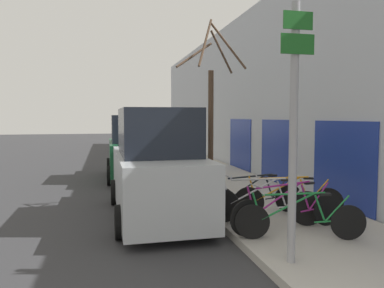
{
  "coord_description": "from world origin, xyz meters",
  "views": [
    {
      "loc": [
        -1.28,
        -1.49,
        2.32
      ],
      "look_at": [
        0.72,
        7.11,
        1.68
      ],
      "focal_mm": 35.0,
      "sensor_mm": 36.0,
      "label": 1
    }
  ],
  "objects_px": {
    "street_tree": "(211,118)",
    "pedestrian_near": "(200,149)",
    "signpost": "(294,127)",
    "parked_car_1": "(133,150)",
    "bicycle_0": "(300,219)",
    "bicycle_1": "(289,210)",
    "bicycle_2": "(264,204)",
    "bicycle_3": "(288,200)",
    "bicycle_4": "(255,197)",
    "parked_car_0": "(156,169)"
  },
  "relations": [
    {
      "from": "street_tree",
      "to": "pedestrian_near",
      "type": "bearing_deg",
      "value": 79.48
    },
    {
      "from": "signpost",
      "to": "pedestrian_near",
      "type": "xyz_separation_m",
      "value": [
        0.83,
        8.77,
        -1.08
      ]
    },
    {
      "from": "signpost",
      "to": "parked_car_1",
      "type": "bearing_deg",
      "value": 100.29
    },
    {
      "from": "bicycle_0",
      "to": "bicycle_1",
      "type": "distance_m",
      "value": 0.52
    },
    {
      "from": "signpost",
      "to": "bicycle_2",
      "type": "relative_size",
      "value": 1.71
    },
    {
      "from": "signpost",
      "to": "bicycle_3",
      "type": "distance_m",
      "value": 2.99
    },
    {
      "from": "parked_car_1",
      "to": "bicycle_4",
      "type": "bearing_deg",
      "value": -70.65
    },
    {
      "from": "bicycle_0",
      "to": "street_tree",
      "type": "bearing_deg",
      "value": 25.06
    },
    {
      "from": "bicycle_4",
      "to": "parked_car_0",
      "type": "height_order",
      "value": "parked_car_0"
    },
    {
      "from": "signpost",
      "to": "bicycle_4",
      "type": "distance_m",
      "value": 3.19
    },
    {
      "from": "parked_car_0",
      "to": "pedestrian_near",
      "type": "relative_size",
      "value": 2.88
    },
    {
      "from": "pedestrian_near",
      "to": "street_tree",
      "type": "distance_m",
      "value": 4.63
    },
    {
      "from": "bicycle_2",
      "to": "parked_car_0",
      "type": "xyz_separation_m",
      "value": [
        -1.97,
        1.58,
        0.57
      ]
    },
    {
      "from": "signpost",
      "to": "street_tree",
      "type": "distance_m",
      "value": 4.38
    },
    {
      "from": "signpost",
      "to": "bicycle_4",
      "type": "xyz_separation_m",
      "value": [
        0.55,
        2.69,
        -1.64
      ]
    },
    {
      "from": "bicycle_4",
      "to": "street_tree",
      "type": "relative_size",
      "value": 0.49
    },
    {
      "from": "parked_car_1",
      "to": "pedestrian_near",
      "type": "relative_size",
      "value": 2.59
    },
    {
      "from": "bicycle_3",
      "to": "pedestrian_near",
      "type": "distance_m",
      "value": 6.56
    },
    {
      "from": "parked_car_0",
      "to": "signpost",
      "type": "bearing_deg",
      "value": -66.89
    },
    {
      "from": "bicycle_0",
      "to": "bicycle_3",
      "type": "distance_m",
      "value": 1.42
    },
    {
      "from": "parked_car_0",
      "to": "parked_car_1",
      "type": "xyz_separation_m",
      "value": [
        -0.11,
        5.57,
        -0.06
      ]
    },
    {
      "from": "parked_car_0",
      "to": "pedestrian_near",
      "type": "distance_m",
      "value": 5.76
    },
    {
      "from": "bicycle_1",
      "to": "bicycle_3",
      "type": "bearing_deg",
      "value": -34.88
    },
    {
      "from": "bicycle_0",
      "to": "bicycle_3",
      "type": "xyz_separation_m",
      "value": [
        0.46,
        1.34,
        0.02
      ]
    },
    {
      "from": "parked_car_1",
      "to": "bicycle_0",
      "type": "bearing_deg",
      "value": -73.93
    },
    {
      "from": "bicycle_4",
      "to": "street_tree",
      "type": "height_order",
      "value": "street_tree"
    },
    {
      "from": "bicycle_2",
      "to": "pedestrian_near",
      "type": "height_order",
      "value": "pedestrian_near"
    },
    {
      "from": "bicycle_1",
      "to": "parked_car_0",
      "type": "height_order",
      "value": "parked_car_0"
    },
    {
      "from": "parked_car_1",
      "to": "bicycle_1",
      "type": "bearing_deg",
      "value": -72.56
    },
    {
      "from": "bicycle_1",
      "to": "bicycle_3",
      "type": "height_order",
      "value": "bicycle_1"
    },
    {
      "from": "bicycle_3",
      "to": "parked_car_1",
      "type": "xyz_separation_m",
      "value": [
        -2.77,
        6.86,
        0.53
      ]
    },
    {
      "from": "bicycle_3",
      "to": "street_tree",
      "type": "bearing_deg",
      "value": 43.83
    },
    {
      "from": "bicycle_0",
      "to": "parked_car_0",
      "type": "height_order",
      "value": "parked_car_0"
    },
    {
      "from": "bicycle_2",
      "to": "pedestrian_near",
      "type": "relative_size",
      "value": 1.37
    },
    {
      "from": "bicycle_1",
      "to": "bicycle_3",
      "type": "relative_size",
      "value": 1.11
    },
    {
      "from": "pedestrian_near",
      "to": "street_tree",
      "type": "bearing_deg",
      "value": -82.98
    },
    {
      "from": "signpost",
      "to": "street_tree",
      "type": "bearing_deg",
      "value": 89.86
    },
    {
      "from": "bicycle_3",
      "to": "bicycle_4",
      "type": "bearing_deg",
      "value": 68.35
    },
    {
      "from": "bicycle_1",
      "to": "street_tree",
      "type": "relative_size",
      "value": 0.53
    },
    {
      "from": "signpost",
      "to": "street_tree",
      "type": "height_order",
      "value": "street_tree"
    },
    {
      "from": "signpost",
      "to": "parked_car_0",
      "type": "bearing_deg",
      "value": 113.59
    },
    {
      "from": "bicycle_3",
      "to": "parked_car_1",
      "type": "distance_m",
      "value": 7.41
    },
    {
      "from": "bicycle_2",
      "to": "pedestrian_near",
      "type": "bearing_deg",
      "value": 17.7
    },
    {
      "from": "bicycle_0",
      "to": "parked_car_1",
      "type": "relative_size",
      "value": 0.53
    },
    {
      "from": "bicycle_3",
      "to": "parked_car_0",
      "type": "distance_m",
      "value": 3.0
    },
    {
      "from": "bicycle_4",
      "to": "bicycle_0",
      "type": "bearing_deg",
      "value": 179.41
    },
    {
      "from": "parked_car_0",
      "to": "bicycle_0",
      "type": "bearing_deg",
      "value": -50.61
    },
    {
      "from": "bicycle_2",
      "to": "parked_car_0",
      "type": "bearing_deg",
      "value": 72.2
    },
    {
      "from": "bicycle_3",
      "to": "parked_car_0",
      "type": "xyz_separation_m",
      "value": [
        -2.65,
        1.28,
        0.58
      ]
    },
    {
      "from": "bicycle_0",
      "to": "street_tree",
      "type": "relative_size",
      "value": 0.48
    }
  ]
}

